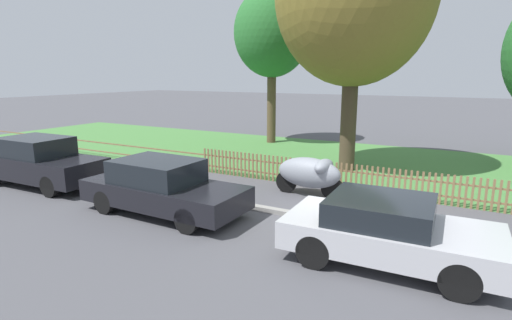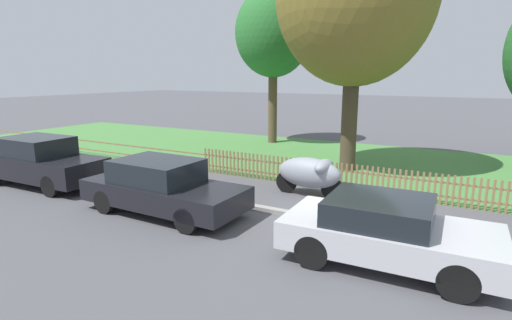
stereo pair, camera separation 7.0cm
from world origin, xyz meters
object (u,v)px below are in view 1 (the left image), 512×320
at_px(parked_car_silver_hatchback, 40,162).
at_px(tree_nearest_kerb, 272,34).
at_px(parked_car_black_saloon, 162,187).
at_px(covered_motorcycle, 310,173).
at_px(parked_car_navy_estate, 387,230).

distance_m(parked_car_silver_hatchback, tree_nearest_kerb, 12.01).
height_order(parked_car_black_saloon, tree_nearest_kerb, tree_nearest_kerb).
xyz_separation_m(parked_car_black_saloon, covered_motorcycle, (2.74, 3.12, 0.01)).
relative_size(parked_car_silver_hatchback, covered_motorcycle, 2.09).
distance_m(parked_car_black_saloon, covered_motorcycle, 4.15).
relative_size(parked_car_black_saloon, covered_motorcycle, 2.07).
distance_m(parked_car_black_saloon, tree_nearest_kerb, 12.11).
relative_size(parked_car_black_saloon, parked_car_navy_estate, 1.11).
height_order(parked_car_black_saloon, covered_motorcycle, parked_car_black_saloon).
height_order(parked_car_black_saloon, parked_car_navy_estate, parked_car_black_saloon).
bearing_deg(parked_car_navy_estate, parked_car_black_saloon, 177.13).
relative_size(parked_car_silver_hatchback, parked_car_navy_estate, 1.12).
bearing_deg(tree_nearest_kerb, covered_motorcycle, -56.62).
relative_size(parked_car_silver_hatchback, tree_nearest_kerb, 0.57).
xyz_separation_m(parked_car_black_saloon, parked_car_navy_estate, (5.48, -0.10, -0.04)).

